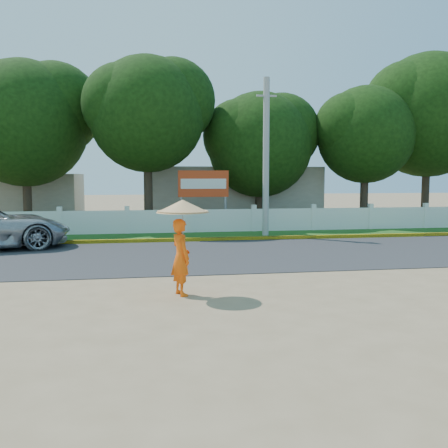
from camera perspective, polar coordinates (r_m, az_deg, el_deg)
name	(u,v)px	position (r m, az deg, el deg)	size (l,w,h in m)	color
ground	(237,283)	(12.69, 1.50, -6.72)	(120.00, 120.00, 0.00)	#9E8460
road	(212,255)	(17.05, -1.39, -3.52)	(60.00, 7.00, 0.02)	#38383A
grass_verge	(195,236)	(22.21, -3.30, -1.39)	(60.00, 3.50, 0.03)	#2D601E
curb	(200,239)	(20.53, -2.79, -1.78)	(40.00, 0.18, 0.16)	yellow
fence	(192,221)	(23.59, -3.69, 0.32)	(40.00, 0.10, 1.10)	silver
building_near	(229,194)	(30.66, 0.59, 3.50)	(10.00, 6.00, 3.20)	#B7AD99
building_far	(10,198)	(32.12, -23.26, 2.78)	(8.00, 5.00, 2.80)	#B7AD99
utility_pole	(266,158)	(22.32, 4.82, 7.56)	(0.28, 0.28, 6.98)	#9A9B98
monk_with_parasol	(182,233)	(11.21, -4.86, -1.06)	(1.19, 1.19, 2.16)	#FF580D
billboard	(203,187)	(24.67, -2.37, 4.25)	(2.50, 0.13, 2.95)	gray
tree_row	(261,129)	(27.37, 4.28, 10.82)	(38.85, 7.85, 9.68)	#473828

